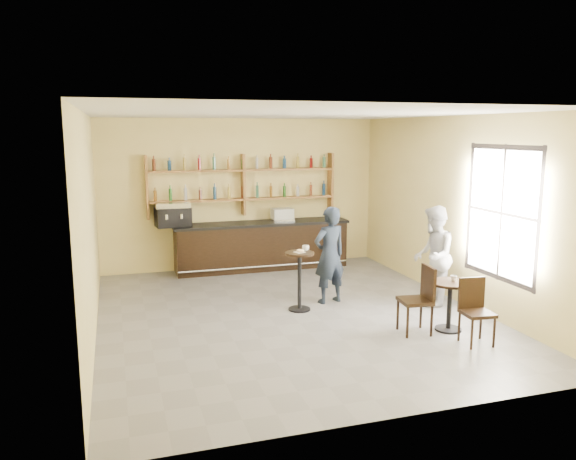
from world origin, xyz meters
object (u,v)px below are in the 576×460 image
object	(u,v)px
espresso_machine	(173,215)
pedestal_table	(299,281)
man_main	(329,255)
patron_second	(433,256)
bar_counter	(262,245)
cafe_table	(449,306)
chair_south	(477,313)
pastry_case	(282,215)
chair_west	(415,300)

from	to	relation	value
espresso_machine	pedestal_table	world-z (taller)	espresso_machine
pedestal_table	man_main	size ratio (longest dim) A/B	0.58
man_main	patron_second	size ratio (longest dim) A/B	0.98
bar_counter	cafe_table	bearing A→B (deg)	-69.50
cafe_table	patron_second	size ratio (longest dim) A/B	0.44
espresso_machine	bar_counter	bearing A→B (deg)	-6.43
cafe_table	patron_second	distance (m)	1.33
bar_counter	patron_second	bearing A→B (deg)	-57.87
man_main	patron_second	bearing A→B (deg)	144.52
espresso_machine	chair_south	world-z (taller)	espresso_machine
bar_counter	pastry_case	world-z (taller)	pastry_case
pastry_case	cafe_table	xyz separation A→B (m)	(1.23, -4.53, -0.78)
man_main	cafe_table	distance (m)	2.24
pastry_case	cafe_table	bearing A→B (deg)	-68.90
pedestal_table	cafe_table	size ratio (longest dim) A/B	1.31
pedestal_table	pastry_case	bearing A→B (deg)	78.69
pastry_case	man_main	bearing A→B (deg)	-83.36
cafe_table	pastry_case	bearing A→B (deg)	105.20
pastry_case	man_main	distance (m)	2.72
man_main	pedestal_table	bearing A→B (deg)	8.97
pastry_case	patron_second	xyz separation A→B (m)	(1.65, -3.37, -0.30)
chair_west	pedestal_table	bearing A→B (deg)	-133.85
espresso_machine	pedestal_table	bearing A→B (deg)	-66.12
patron_second	pedestal_table	bearing A→B (deg)	-66.85
bar_counter	patron_second	distance (m)	3.99
pedestal_table	cafe_table	distance (m)	2.41
bar_counter	espresso_machine	distance (m)	2.01
espresso_machine	cafe_table	size ratio (longest dim) A/B	0.92
pastry_case	patron_second	bearing A→B (deg)	-57.98
bar_counter	espresso_machine	bearing A→B (deg)	180.00
patron_second	bar_counter	bearing A→B (deg)	-114.38
man_main	chair_west	world-z (taller)	man_main
pedestal_table	patron_second	bearing A→B (deg)	-10.34
chair_west	cafe_table	bearing A→B (deg)	91.10
pastry_case	chair_west	bearing A→B (deg)	-75.46
cafe_table	chair_west	size ratio (longest dim) A/B	0.74
man_main	patron_second	world-z (taller)	patron_second
pedestal_table	espresso_machine	bearing A→B (deg)	120.32
chair_south	man_main	bearing A→B (deg)	121.91
pastry_case	cafe_table	world-z (taller)	pastry_case
man_main	chair_south	xyz separation A→B (m)	(1.25, -2.43, -0.38)
chair_west	chair_south	size ratio (longest dim) A/B	1.09
bar_counter	pastry_case	bearing A→B (deg)	0.00
man_main	cafe_table	size ratio (longest dim) A/B	2.25
pedestal_table	patron_second	distance (m)	2.31
bar_counter	espresso_machine	size ratio (longest dim) A/B	5.48
bar_counter	patron_second	xyz separation A→B (m)	(2.12, -3.37, 0.35)
man_main	patron_second	distance (m)	1.75
cafe_table	chair_south	bearing A→B (deg)	-85.24
man_main	chair_west	distance (m)	1.92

